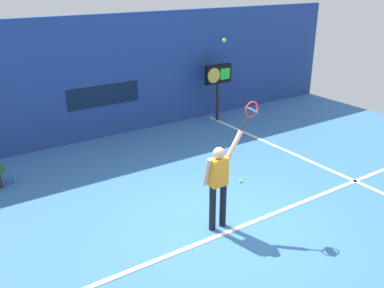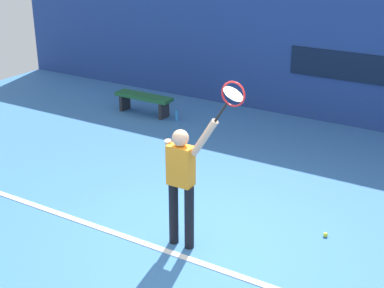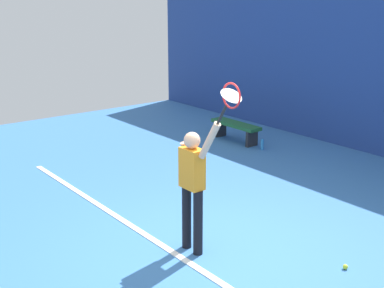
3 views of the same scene
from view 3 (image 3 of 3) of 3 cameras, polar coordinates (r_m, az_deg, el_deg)
name	(u,v)px [view 3 (image 3 of 3)]	position (r m, az deg, el deg)	size (l,w,h in m)	color
ground_plane	(209,254)	(7.32, 1.89, -11.81)	(18.00, 18.00, 0.00)	#3870B2
court_baseline	(187,262)	(7.11, -0.50, -12.66)	(10.00, 0.10, 0.01)	white
tennis_player	(193,182)	(7.00, 0.08, -4.12)	(0.79, 0.31, 1.93)	black
tennis_racket	(230,98)	(6.13, 4.17, 5.02)	(0.46, 0.27, 0.60)	black
court_bench	(236,127)	(12.53, 4.77, 1.82)	(1.40, 0.36, 0.45)	#1E592D
water_bottle	(262,144)	(11.98, 7.63, -0.04)	(0.07, 0.07, 0.24)	#338CD8
spare_ball	(345,267)	(7.21, 16.31, -12.67)	(0.07, 0.07, 0.07)	#CCE033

